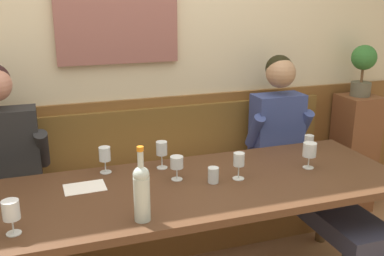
# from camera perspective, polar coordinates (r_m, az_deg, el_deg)

# --- Properties ---
(room_wall_back) EXTENTS (6.80, 0.12, 2.80)m
(room_wall_back) POSITION_cam_1_polar(r_m,az_deg,el_deg) (3.03, -6.51, 11.37)
(room_wall_back) COLOR beige
(room_wall_back) RESTS_ON ground
(wood_wainscot_panel) EXTENTS (6.80, 0.03, 1.00)m
(wood_wainscot_panel) POSITION_cam_1_polar(r_m,az_deg,el_deg) (3.20, -5.73, -4.99)
(wood_wainscot_panel) COLOR brown
(wood_wainscot_panel) RESTS_ON ground
(wall_bench) EXTENTS (2.68, 0.42, 0.94)m
(wall_bench) POSITION_cam_1_polar(r_m,az_deg,el_deg) (3.10, -4.70, -10.16)
(wall_bench) COLOR brown
(wall_bench) RESTS_ON ground
(dining_table) EXTENTS (2.38, 0.81, 0.73)m
(dining_table) POSITION_cam_1_polar(r_m,az_deg,el_deg) (2.35, -0.84, -9.10)
(dining_table) COLOR #4A2D1C
(dining_table) RESTS_ON ground
(person_right_seat) EXTENTS (0.52, 1.23, 1.32)m
(person_right_seat) POSITION_cam_1_polar(r_m,az_deg,el_deg) (2.56, -23.24, -9.17)
(person_right_seat) COLOR #2F2C37
(person_right_seat) RESTS_ON ground
(person_left_seat) EXTENTS (0.46, 1.24, 1.29)m
(person_left_seat) POSITION_cam_1_polar(r_m,az_deg,el_deg) (2.99, 13.96, -4.33)
(person_left_seat) COLOR #303530
(person_left_seat) RESTS_ON ground
(wine_bottle_green_tall) EXTENTS (0.07, 0.07, 0.34)m
(wine_bottle_green_tall) POSITION_cam_1_polar(r_m,az_deg,el_deg) (1.94, -6.52, -8.06)
(wine_bottle_green_tall) COLOR #B7C4BA
(wine_bottle_green_tall) RESTS_ON dining_table
(wine_glass_right_end) EXTENTS (0.06, 0.06, 0.16)m
(wine_glass_right_end) POSITION_cam_1_polar(r_m,az_deg,el_deg) (2.51, -3.94, -2.76)
(wine_glass_right_end) COLOR silver
(wine_glass_right_end) RESTS_ON dining_table
(wine_glass_mid_right) EXTENTS (0.07, 0.07, 0.13)m
(wine_glass_mid_right) POSITION_cam_1_polar(r_m,az_deg,el_deg) (2.36, -1.98, -4.62)
(wine_glass_mid_right) COLOR silver
(wine_glass_mid_right) RESTS_ON dining_table
(wine_glass_center_rear) EXTENTS (0.08, 0.08, 0.15)m
(wine_glass_center_rear) POSITION_cam_1_polar(r_m,az_deg,el_deg) (2.60, 14.94, -2.80)
(wine_glass_center_rear) COLOR silver
(wine_glass_center_rear) RESTS_ON dining_table
(wine_glass_center_front) EXTENTS (0.06, 0.06, 0.15)m
(wine_glass_center_front) POSITION_cam_1_polar(r_m,az_deg,el_deg) (2.38, 6.08, -4.27)
(wine_glass_center_front) COLOR silver
(wine_glass_center_front) RESTS_ON dining_table
(wine_glass_left_end) EXTENTS (0.06, 0.06, 0.15)m
(wine_glass_left_end) POSITION_cam_1_polar(r_m,az_deg,el_deg) (2.50, -11.20, -3.51)
(wine_glass_left_end) COLOR silver
(wine_glass_left_end) RESTS_ON dining_table
(wine_glass_by_bottle) EXTENTS (0.07, 0.07, 0.15)m
(wine_glass_by_bottle) POSITION_cam_1_polar(r_m,az_deg,el_deg) (1.99, -22.33, -9.99)
(wine_glass_by_bottle) COLOR silver
(wine_glass_by_bottle) RESTS_ON dining_table
(water_tumbler_left) EXTENTS (0.06, 0.06, 0.09)m
(water_tumbler_left) POSITION_cam_1_polar(r_m,az_deg,el_deg) (2.94, 14.85, -1.75)
(water_tumbler_left) COLOR silver
(water_tumbler_left) RESTS_ON dining_table
(water_tumbler_right) EXTENTS (0.06, 0.06, 0.08)m
(water_tumbler_right) POSITION_cam_1_polar(r_m,az_deg,el_deg) (2.35, 2.77, -6.09)
(water_tumbler_right) COLOR silver
(water_tumbler_right) RESTS_ON dining_table
(tasting_sheet_left_guest) EXTENTS (0.21, 0.16, 0.00)m
(tasting_sheet_left_guest) POSITION_cam_1_polar(r_m,az_deg,el_deg) (2.36, -13.68, -7.46)
(tasting_sheet_left_guest) COLOR white
(tasting_sheet_left_guest) RESTS_ON dining_table
(corner_pedestal) EXTENTS (0.28, 0.28, 0.94)m
(corner_pedestal) POSITION_cam_1_polar(r_m,az_deg,el_deg) (3.76, 20.10, -3.09)
(corner_pedestal) COLOR brown
(corner_pedestal) RESTS_ON ground
(potted_plant) EXTENTS (0.19, 0.19, 0.39)m
(potted_plant) POSITION_cam_1_polar(r_m,az_deg,el_deg) (3.59, 21.23, 7.46)
(potted_plant) COLOR brown
(potted_plant) RESTS_ON corner_pedestal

